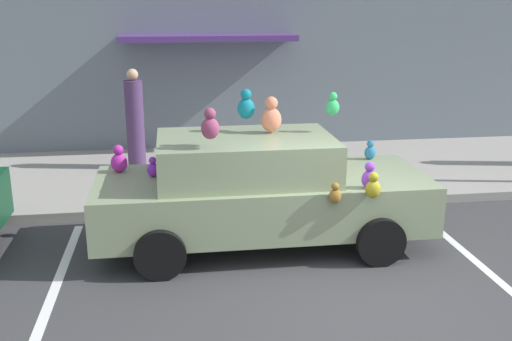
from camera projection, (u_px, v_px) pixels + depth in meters
ground_plane at (366, 298)px, 6.82m from camera, size 60.00×60.00×0.00m
sidewalk at (284, 172)px, 11.56m from camera, size 24.00×4.00×0.15m
storefront_building at (267, 5)px, 12.73m from camera, size 24.00×1.25×6.40m
parking_stripe_front at (467, 254)px, 8.01m from camera, size 0.12×3.60×0.01m
parking_stripe_rear at (58, 279)px, 7.28m from camera, size 0.12×3.60×0.01m
plush_covered_car at (258, 189)px, 8.12m from camera, size 4.50×2.02×2.14m
teddy_bear_on_sidewalk at (319, 171)px, 10.34m from camera, size 0.32×0.27×0.61m
pedestrian_near_shopfront at (135, 122)px, 11.35m from camera, size 0.34×0.34×1.91m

